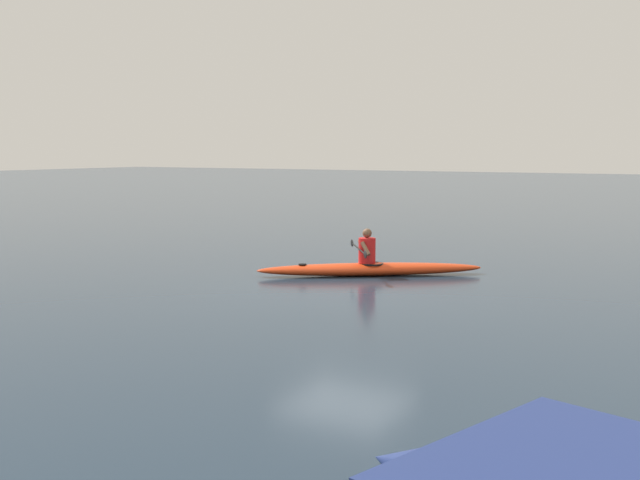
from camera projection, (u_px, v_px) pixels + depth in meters
name	position (u px, v px, depth m)	size (l,w,h in m)	color
ground_plane	(346.00, 289.00, 16.03)	(160.00, 160.00, 0.00)	#1E2D3D
kayak	(370.00, 269.00, 17.68)	(4.54, 3.47, 0.29)	red
kayaker	(366.00, 249.00, 17.62)	(1.44, 2.00, 0.78)	red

